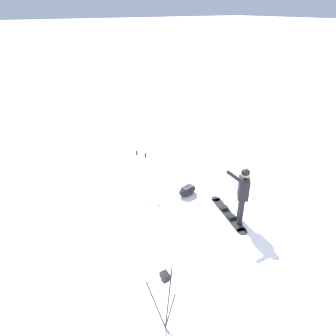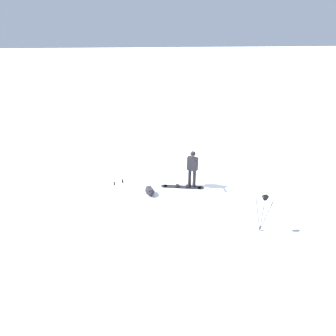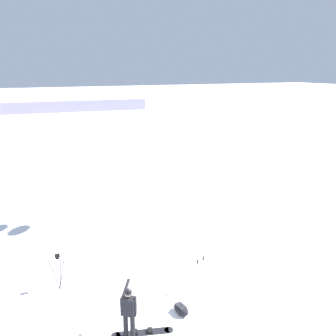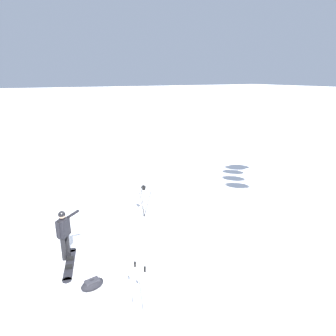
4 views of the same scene
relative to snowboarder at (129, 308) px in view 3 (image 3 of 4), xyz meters
name	(u,v)px [view 3 (image 3 of 4)]	position (x,y,z in m)	size (l,w,h in m)	color
ground_plane	(114,326)	(0.65, 0.27, -0.98)	(300.00, 300.00, 0.00)	white
snowboarder	(129,308)	(0.00, 0.00, 0.00)	(0.74, 0.47, 1.64)	black
snowboard	(143,332)	(0.01, -0.41, -0.96)	(0.71, 1.78, 0.10)	black
gear_bag_large	(181,309)	(0.35, -1.85, -0.82)	(0.68, 0.45, 0.29)	black
camera_tripod	(58,264)	(3.34, 1.48, -0.01)	(0.56, 0.51, 1.36)	#262628
ski_poles	(200,269)	(1.26, -3.05, -0.18)	(0.39, 0.45, 1.21)	gray
distant_ridge	(43,105)	(63.22, -4.55, 0.01)	(13.29, 37.19, 1.99)	#ACA5BC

